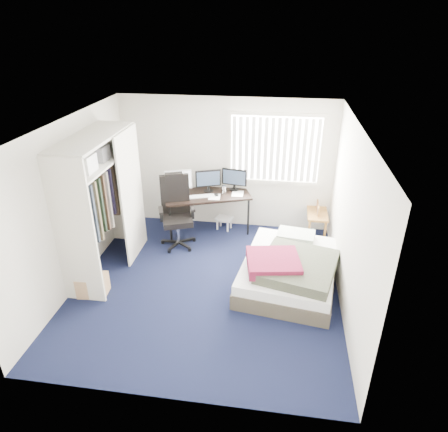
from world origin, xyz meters
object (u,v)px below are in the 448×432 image
office_chair (177,218)px  desk (207,192)px  nightstand (317,215)px  bed (289,269)px

office_chair → desk: bearing=51.1°
office_chair → nightstand: bearing=14.4°
nightstand → bed: size_ratio=0.36×
office_chair → bed: size_ratio=0.64×
desk → nightstand: (2.07, 0.09, -0.36)m
bed → desk: bearing=135.8°
desk → office_chair: 0.77m
desk → nightstand: desk is taller
desk → office_chair: size_ratio=1.33×
desk → bed: (1.57, -1.53, -0.54)m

